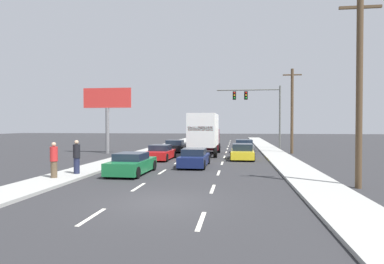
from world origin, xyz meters
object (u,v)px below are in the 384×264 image
car_gray (244,147)px  utility_pole_near (359,88)px  car_red (160,153)px  utility_pole_mid (292,110)px  pedestrian_mid_block (54,160)px  box_truck (205,132)px  car_yellow (242,152)px  roadside_billboard (107,106)px  car_black (175,146)px  car_navy (194,158)px  pedestrian_near_corner (77,157)px  traffic_signal_mast (254,102)px  car_green (132,164)px

car_gray → utility_pole_near: (4.64, -18.71, 3.86)m
car_red → utility_pole_mid: 14.30m
pedestrian_mid_block → box_truck: bearing=67.0°
car_yellow → roadside_billboard: roadside_billboard is taller
car_gray → pedestrian_mid_block: pedestrian_mid_block is taller
car_black → car_navy: bearing=-73.7°
car_gray → pedestrian_mid_block: (-10.04, -18.51, 0.44)m
roadside_billboard → pedestrian_near_corner: (3.91, -14.31, -3.66)m
car_navy → traffic_signal_mast: (4.89, 17.31, 4.97)m
car_black → car_green: car_black is taller
box_truck → car_navy: size_ratio=1.83×
traffic_signal_mast → roadside_billboard: traffic_signal_mast is taller
car_yellow → pedestrian_mid_block: bearing=-129.3°
car_yellow → utility_pole_mid: 8.78m
utility_pole_mid → car_gray: bearing=175.2°
car_red → roadside_billboard: size_ratio=0.64×
traffic_signal_mast → car_red: bearing=-121.7°
box_truck → car_navy: (0.08, -8.38, -1.56)m
car_red → car_green: 7.91m
car_red → utility_pole_near: (11.54, -10.81, 3.92)m
car_green → pedestrian_near_corner: size_ratio=2.37×
car_black → roadside_billboard: roadside_billboard is taller
utility_pole_mid → car_red: bearing=-147.0°
roadside_billboard → pedestrian_near_corner: size_ratio=3.49×
traffic_signal_mast → box_truck: bearing=-119.1°
pedestrian_near_corner → pedestrian_mid_block: size_ratio=1.02×
car_navy → pedestrian_mid_block: (-6.42, -6.55, 0.48)m
car_red → utility_pole_mid: utility_pole_mid is taller
car_gray → roadside_billboard: size_ratio=0.72×
car_yellow → car_green: bearing=-125.2°
car_yellow → utility_pole_mid: utility_pole_mid is taller
car_green → car_navy: 4.98m
car_green → box_truck: 12.71m
traffic_signal_mast → car_black: bearing=-148.1°
utility_pole_near → pedestrian_mid_block: utility_pole_near is taller
car_green → utility_pole_near: size_ratio=0.51×
car_black → box_truck: (3.46, -3.68, 1.57)m
car_green → car_gray: (6.79, 15.81, 0.04)m
car_gray → pedestrian_mid_block: 21.06m
car_navy → car_gray: bearing=73.2°
box_truck → pedestrian_near_corner: 14.68m
utility_pole_near → pedestrian_near_corner: size_ratio=4.67×
car_red → car_navy: car_navy is taller
car_gray → car_yellow: (-0.29, -6.60, -0.03)m
pedestrian_mid_block → car_green: bearing=39.8°
car_navy → car_gray: car_gray is taller
car_yellow → traffic_signal_mast: traffic_signal_mast is taller
car_red → pedestrian_mid_block: (-3.13, -10.62, 0.50)m
car_green → car_yellow: (6.50, 9.21, 0.00)m
utility_pole_mid → box_truck: bearing=-159.1°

